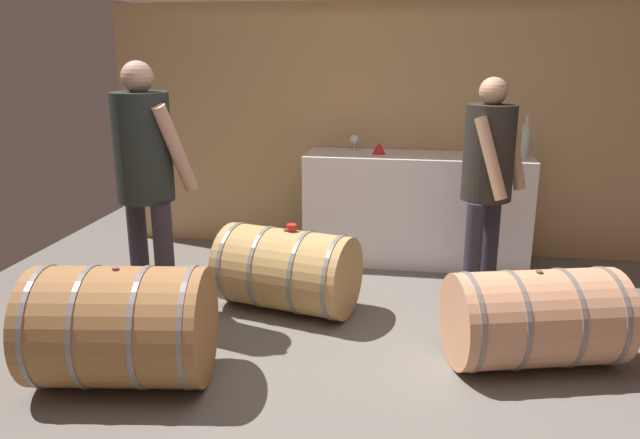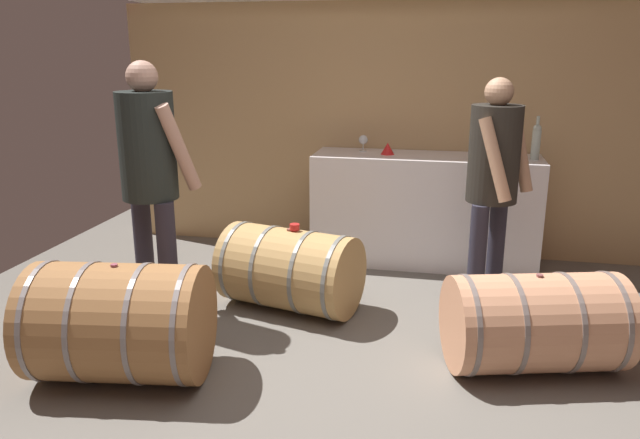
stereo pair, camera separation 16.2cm
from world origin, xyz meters
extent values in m
cube|color=#67625B|center=(0.00, 0.62, -0.01)|extent=(5.79, 8.19, 0.02)
cube|color=tan|center=(0.00, 2.49, 1.06)|extent=(4.59, 0.10, 2.12)
cube|color=white|center=(0.39, 2.17, 0.45)|extent=(1.81, 0.53, 0.91)
cylinder|color=#B5C7BB|center=(1.21, 2.15, 1.02)|extent=(0.07, 0.07, 0.23)
sphere|color=#B5C7BB|center=(1.21, 2.15, 1.15)|extent=(0.06, 0.06, 0.06)
cylinder|color=#B5C7BB|center=(1.21, 2.15, 1.20)|extent=(0.03, 0.03, 0.08)
cylinder|color=white|center=(-0.15, 2.27, 0.91)|extent=(0.06, 0.06, 0.00)
cylinder|color=white|center=(-0.15, 2.27, 0.94)|extent=(0.01, 0.01, 0.06)
sphere|color=white|center=(-0.15, 2.27, 1.00)|extent=(0.08, 0.08, 0.08)
sphere|color=maroon|center=(-0.15, 2.27, 0.99)|extent=(0.05, 0.05, 0.05)
cone|color=red|center=(0.07, 2.15, 0.95)|extent=(0.11, 0.11, 0.10)
cylinder|color=tan|center=(-0.46, 1.03, 0.28)|extent=(1.01, 0.76, 0.55)
cylinder|color=slate|center=(-0.83, 1.12, 0.28)|extent=(0.17, 0.56, 0.57)
cylinder|color=slate|center=(-0.60, 1.06, 0.28)|extent=(0.17, 0.56, 0.57)
cylinder|color=slate|center=(-0.32, 0.99, 0.28)|extent=(0.17, 0.56, 0.57)
cylinder|color=slate|center=(-0.09, 0.93, 0.28)|extent=(0.17, 0.56, 0.57)
cylinder|color=brown|center=(-0.46, 1.03, 0.57)|extent=(0.04, 0.04, 0.01)
cylinder|color=tan|center=(1.08, 0.50, 0.28)|extent=(1.05, 0.77, 0.54)
cylinder|color=slate|center=(0.70, 0.40, 0.28)|extent=(0.17, 0.54, 0.56)
cylinder|color=slate|center=(0.93, 0.46, 0.28)|extent=(0.17, 0.54, 0.56)
cylinder|color=slate|center=(1.22, 0.54, 0.28)|extent=(0.17, 0.54, 0.56)
cylinder|color=slate|center=(1.46, 0.60, 0.28)|extent=(0.17, 0.54, 0.56)
cylinder|color=brown|center=(1.08, 0.50, 0.56)|extent=(0.04, 0.04, 0.01)
cylinder|color=#99673B|center=(-1.12, -0.06, 0.32)|extent=(0.99, 0.76, 0.64)
cylinder|color=gray|center=(-1.50, -0.11, 0.32)|extent=(0.12, 0.65, 0.65)
cylinder|color=gray|center=(-1.26, -0.08, 0.32)|extent=(0.12, 0.65, 0.65)
cylinder|color=gray|center=(-0.97, -0.04, 0.32)|extent=(0.12, 0.65, 0.65)
cylinder|color=gray|center=(-0.74, 0.00, 0.32)|extent=(0.12, 0.65, 0.65)
cylinder|color=#904352|center=(-1.12, -0.06, 0.65)|extent=(0.04, 0.04, 0.01)
cylinder|color=red|center=(-0.42, 1.03, 0.59)|extent=(0.07, 0.07, 0.04)
cylinder|color=#2B2734|center=(-1.17, 0.64, 0.41)|extent=(0.12, 0.12, 0.81)
cylinder|color=#2B2734|center=(-1.42, 0.81, 0.41)|extent=(0.12, 0.12, 0.81)
cylinder|color=#222825|center=(-1.29, 0.73, 1.15)|extent=(0.35, 0.35, 0.67)
sphere|color=tan|center=(-1.29, 0.73, 1.57)|extent=(0.19, 0.19, 0.19)
cylinder|color=tan|center=(-1.07, 0.70, 1.15)|extent=(0.23, 0.28, 0.56)
cylinder|color=tan|center=(-1.41, 0.92, 1.15)|extent=(0.21, 0.25, 0.57)
cylinder|color=#292735|center=(0.78, 1.19, 0.38)|extent=(0.12, 0.12, 0.76)
cylinder|color=#292735|center=(0.92, 1.43, 0.38)|extent=(0.12, 0.12, 0.76)
cylinder|color=#282520|center=(0.85, 1.31, 1.08)|extent=(0.33, 0.33, 0.63)
sphere|color=tan|center=(0.85, 1.31, 1.47)|extent=(0.18, 0.18, 0.18)
cylinder|color=tan|center=(0.84, 1.10, 1.08)|extent=(0.26, 0.19, 0.53)
cylinder|color=tan|center=(1.02, 1.43, 1.08)|extent=(0.22, 0.17, 0.53)
camera|label=1|loc=(0.40, -2.80, 1.74)|focal=34.35mm
camera|label=2|loc=(0.56, -2.77, 1.74)|focal=34.35mm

